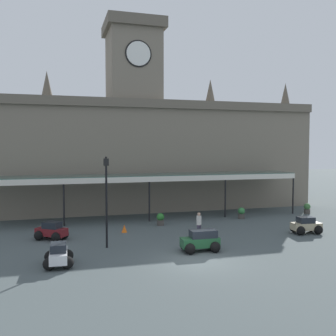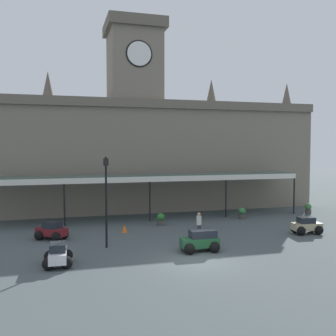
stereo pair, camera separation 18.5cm
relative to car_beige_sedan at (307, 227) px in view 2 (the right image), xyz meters
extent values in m
plane|color=#465051|center=(-9.71, -4.08, -0.50)|extent=(140.00, 140.00, 0.00)
cube|color=slate|center=(-9.71, 13.99, 4.75)|extent=(35.81, 5.95, 10.50)
cube|color=#685F52|center=(-9.71, 10.86, 9.59)|extent=(35.81, 0.30, 0.80)
cube|color=slate|center=(-9.71, 13.99, 13.33)|extent=(4.80, 4.80, 6.67)
cube|color=#61594D|center=(-9.71, 13.99, 17.16)|extent=(5.50, 5.50, 1.00)
cylinder|color=white|center=(-9.71, 11.53, 14.13)|extent=(2.20, 0.12, 2.20)
cylinder|color=black|center=(-9.71, 11.57, 14.13)|extent=(2.46, 0.06, 2.46)
cone|color=#5B5448|center=(-17.77, 13.99, 11.29)|extent=(1.10, 1.10, 2.60)
cone|color=#5B5448|center=(-1.66, 13.99, 11.29)|extent=(1.10, 1.10, 2.60)
cone|color=#5B5448|center=(7.19, 13.99, 11.29)|extent=(1.10, 1.10, 2.60)
cube|color=#38564C|center=(-9.71, 8.81, 3.21)|extent=(27.22, 3.20, 0.16)
cube|color=silver|center=(-9.71, 7.21, 3.01)|extent=(27.22, 0.12, 0.44)
cylinder|color=black|center=(-16.52, 7.36, 1.31)|extent=(0.14, 0.14, 3.63)
cylinder|color=black|center=(-9.71, 7.36, 1.31)|extent=(0.14, 0.14, 3.63)
cylinder|color=black|center=(-2.91, 7.36, 1.31)|extent=(0.14, 0.14, 3.63)
cylinder|color=black|center=(3.90, 7.36, 1.31)|extent=(0.14, 0.14, 3.63)
cube|color=tan|center=(0.01, 0.00, 0.02)|extent=(2.12, 1.06, 0.50)
cube|color=#1E232B|center=(-0.04, 0.00, 0.48)|extent=(1.17, 0.90, 0.42)
sphere|color=black|center=(0.72, 0.38, -0.18)|extent=(0.64, 0.64, 0.64)
sphere|color=black|center=(0.64, -0.50, -0.18)|extent=(0.64, 0.64, 0.64)
sphere|color=black|center=(-0.62, 0.50, -0.18)|extent=(0.64, 0.64, 0.64)
sphere|color=black|center=(-0.70, -0.38, -0.18)|extent=(0.64, 0.64, 0.64)
cube|color=maroon|center=(-17.40, 3.12, 0.02)|extent=(2.18, 1.91, 0.50)
cube|color=#1E232B|center=(-17.36, 3.09, 0.48)|extent=(1.36, 1.29, 0.42)
sphere|color=black|center=(-18.20, 3.16, -0.18)|extent=(0.64, 0.64, 0.64)
sphere|color=black|center=(-17.69, 3.87, -0.18)|extent=(0.64, 0.64, 0.64)
sphere|color=black|center=(-17.10, 2.37, -0.18)|extent=(0.64, 0.64, 0.64)
sphere|color=black|center=(-16.59, 3.09, -0.18)|extent=(0.64, 0.64, 0.64)
cube|color=#1E512D|center=(-8.93, -2.30, 0.04)|extent=(2.27, 0.95, 0.55)
cube|color=#1E232B|center=(-8.73, -2.30, 0.54)|extent=(1.57, 0.86, 0.45)
sphere|color=black|center=(-9.72, -2.73, -0.18)|extent=(0.64, 0.64, 0.64)
sphere|color=black|center=(-9.70, -1.83, -0.18)|extent=(0.64, 0.64, 0.64)
sphere|color=black|center=(-8.17, -2.76, -0.18)|extent=(0.64, 0.64, 0.64)
sphere|color=black|center=(-8.15, -1.86, -0.18)|extent=(0.64, 0.64, 0.64)
cube|color=silver|center=(-16.96, -2.82, 0.02)|extent=(0.94, 2.08, 0.50)
cube|color=#1E232B|center=(-16.96, -2.87, 0.48)|extent=(0.83, 1.12, 0.42)
sphere|color=black|center=(-17.38, -2.13, -0.18)|extent=(0.64, 0.64, 0.64)
sphere|color=black|center=(-16.50, -2.16, -0.18)|extent=(0.64, 0.64, 0.64)
sphere|color=black|center=(-17.42, -3.48, -0.18)|extent=(0.64, 0.64, 0.64)
sphere|color=black|center=(-16.54, -3.51, -0.18)|extent=(0.64, 0.64, 0.64)
cylinder|color=#3F384C|center=(-7.76, 1.15, -0.09)|extent=(0.17, 0.17, 0.82)
cylinder|color=#3F384C|center=(-7.59, 1.29, -0.09)|extent=(0.17, 0.17, 0.82)
cylinder|color=silver|center=(-7.67, 1.22, 0.63)|extent=(0.34, 0.34, 0.62)
sphere|color=tan|center=(-7.67, 1.22, 1.05)|extent=(0.23, 0.23, 0.23)
cylinder|color=black|center=(-14.12, 0.07, 2.01)|extent=(0.13, 0.13, 5.03)
cube|color=black|center=(-14.12, 0.07, 4.75)|extent=(0.30, 0.30, 0.44)
sphere|color=black|center=(-14.12, 0.07, 5.03)|extent=(0.14, 0.14, 0.14)
cone|color=orange|center=(-12.39, 3.93, -0.22)|extent=(0.40, 0.40, 0.56)
cylinder|color=#47423D|center=(-1.84, 6.39, -0.29)|extent=(0.56, 0.56, 0.42)
sphere|color=#33793D|center=(-1.84, 6.39, 0.16)|extent=(0.60, 0.60, 0.60)
cylinder|color=#47423D|center=(5.10, 6.92, -0.29)|extent=(0.56, 0.56, 0.42)
sphere|color=#3E713A|center=(5.10, 6.92, 0.16)|extent=(0.60, 0.60, 0.60)
cylinder|color=#47423D|center=(-9.24, 5.59, -0.29)|extent=(0.56, 0.56, 0.42)
sphere|color=#2A722B|center=(-9.24, 5.59, 0.16)|extent=(0.60, 0.60, 0.60)
camera|label=1|loc=(-16.94, -23.28, 5.69)|focal=41.12mm
camera|label=2|loc=(-16.76, -23.33, 5.69)|focal=41.12mm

